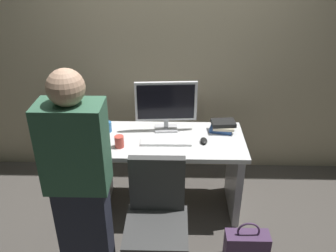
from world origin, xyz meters
TOP-DOWN VIEW (x-y plane):
  - ground_plane at (0.00, 0.00)m, footprint 9.00×9.00m
  - wall_back at (0.00, 0.75)m, footprint 6.40×0.10m
  - desk at (0.00, 0.00)m, footprint 1.32×0.64m
  - office_chair at (-0.06, -0.75)m, footprint 0.52×0.52m
  - person_at_desk at (-0.55, -0.82)m, footprint 0.40×0.24m
  - monitor at (-0.02, 0.17)m, footprint 0.54×0.15m
  - keyboard at (-0.02, -0.07)m, footprint 0.43×0.14m
  - mouse at (0.30, -0.06)m, footprint 0.06×0.10m
  - cup_near_keyboard at (-0.40, -0.14)m, footprint 0.08×0.08m
  - cup_by_monitor at (-0.54, 0.12)m, footprint 0.08×0.08m
  - book_stack at (0.48, 0.14)m, footprint 0.23×0.17m
  - handbag at (0.63, -0.63)m, footprint 0.34×0.14m

SIDE VIEW (x-z plane):
  - ground_plane at x=0.00m, z-range 0.00..0.00m
  - handbag at x=0.63m, z-range -0.05..0.33m
  - office_chair at x=-0.06m, z-range -0.04..0.90m
  - desk at x=0.00m, z-range 0.13..0.87m
  - keyboard at x=-0.02m, z-range 0.73..0.75m
  - mouse at x=0.30m, z-range 0.73..0.77m
  - cup_by_monitor at x=-0.54m, z-range 0.73..0.83m
  - cup_near_keyboard at x=-0.40m, z-range 0.73..0.83m
  - book_stack at x=0.48m, z-range 0.74..0.84m
  - person_at_desk at x=-0.55m, z-range 0.02..1.66m
  - monitor at x=-0.02m, z-range 0.76..1.22m
  - wall_back at x=0.00m, z-range 0.00..3.00m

